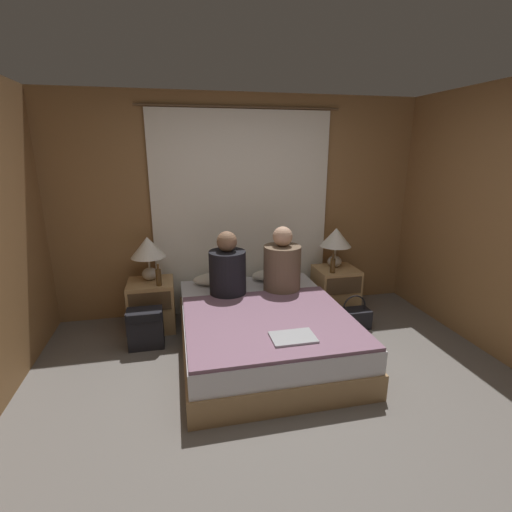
{
  "coord_description": "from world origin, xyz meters",
  "views": [
    {
      "loc": [
        -0.76,
        -2.22,
        1.9
      ],
      "look_at": [
        0.0,
        1.25,
        0.88
      ],
      "focal_mm": 26.0,
      "sensor_mm": 36.0,
      "label": 1
    }
  ],
  "objects": [
    {
      "name": "wall_back",
      "position": [
        0.0,
        2.05,
        1.25
      ],
      "size": [
        4.36,
        0.06,
        2.5
      ],
      "color": "olive",
      "rests_on": "ground_plane"
    },
    {
      "name": "handbag_on_floor",
      "position": [
        1.09,
        1.19,
        0.12
      ],
      "size": [
        0.35,
        0.19,
        0.38
      ],
      "color": "black",
      "rests_on": "ground_plane"
    },
    {
      "name": "nightstand_left",
      "position": [
        -1.07,
        1.66,
        0.27
      ],
      "size": [
        0.48,
        0.46,
        0.54
      ],
      "color": "tan",
      "rests_on": "ground_plane"
    },
    {
      "name": "person_left_in_bed",
      "position": [
        -0.27,
        1.39,
        0.71
      ],
      "size": [
        0.38,
        0.38,
        0.69
      ],
      "color": "black",
      "rests_on": "bed"
    },
    {
      "name": "blanket_on_bed",
      "position": [
        0.0,
        0.68,
        0.44
      ],
      "size": [
        1.48,
        1.34,
        0.03
      ],
      "color": "slate",
      "rests_on": "bed"
    },
    {
      "name": "lamp_left",
      "position": [
        -1.07,
        1.73,
        0.87
      ],
      "size": [
        0.37,
        0.37,
        0.48
      ],
      "color": "#B2A899",
      "rests_on": "nightstand_left"
    },
    {
      "name": "beer_bottle_on_left_stand",
      "position": [
        -0.97,
        1.52,
        0.63
      ],
      "size": [
        0.06,
        0.06,
        0.23
      ],
      "color": "#513819",
      "rests_on": "nightstand_left"
    },
    {
      "name": "beer_bottle_on_right_stand",
      "position": [
        0.96,
        1.52,
        0.63
      ],
      "size": [
        0.06,
        0.06,
        0.23
      ],
      "color": "#513819",
      "rests_on": "nightstand_right"
    },
    {
      "name": "pillow_right",
      "position": [
        0.34,
        1.75,
        0.49
      ],
      "size": [
        0.55,
        0.29,
        0.12
      ],
      "color": "silver",
      "rests_on": "bed"
    },
    {
      "name": "lamp_right",
      "position": [
        1.07,
        1.73,
        0.87
      ],
      "size": [
        0.37,
        0.37,
        0.48
      ],
      "color": "#B2A899",
      "rests_on": "nightstand_right"
    },
    {
      "name": "curtain_panel",
      "position": [
        0.0,
        1.99,
        1.17
      ],
      "size": [
        2.24,
        0.02,
        2.35
      ],
      "color": "white",
      "rests_on": "ground_plane"
    },
    {
      "name": "nightstand_right",
      "position": [
        1.07,
        1.66,
        0.27
      ],
      "size": [
        0.48,
        0.46,
        0.54
      ],
      "color": "tan",
      "rests_on": "ground_plane"
    },
    {
      "name": "ground_plane",
      "position": [
        0.0,
        0.0,
        0.0
      ],
      "size": [
        16.0,
        16.0,
        0.0
      ],
      "primitive_type": "plane",
      "color": "#66605B"
    },
    {
      "name": "pillow_left",
      "position": [
        -0.34,
        1.75,
        0.49
      ],
      "size": [
        0.55,
        0.29,
        0.12
      ],
      "color": "silver",
      "rests_on": "bed"
    },
    {
      "name": "laptop_on_bed",
      "position": [
        0.09,
        0.3,
        0.47
      ],
      "size": [
        0.35,
        0.24,
        0.02
      ],
      "color": "#9EA0A5",
      "rests_on": "blanket_on_bed"
    },
    {
      "name": "person_right_in_bed",
      "position": [
        0.31,
        1.39,
        0.71
      ],
      "size": [
        0.4,
        0.4,
        0.71
      ],
      "color": "brown",
      "rests_on": "bed"
    },
    {
      "name": "bed",
      "position": [
        0.0,
        0.95,
        0.21
      ],
      "size": [
        1.54,
        1.96,
        0.43
      ],
      "color": "#99754C",
      "rests_on": "ground_plane"
    },
    {
      "name": "backpack_on_floor",
      "position": [
        -1.12,
        1.25,
        0.23
      ],
      "size": [
        0.34,
        0.22,
        0.4
      ],
      "color": "black",
      "rests_on": "ground_plane"
    }
  ]
}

